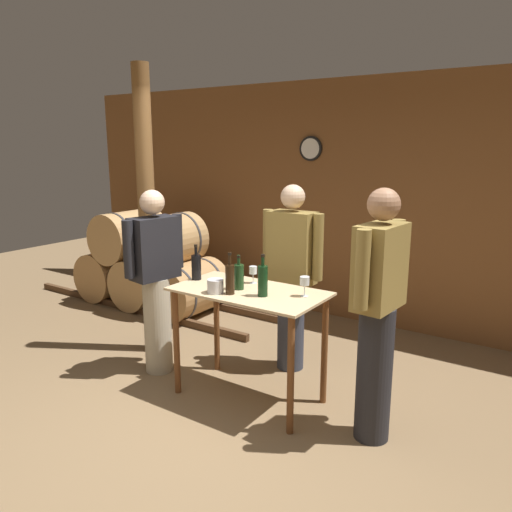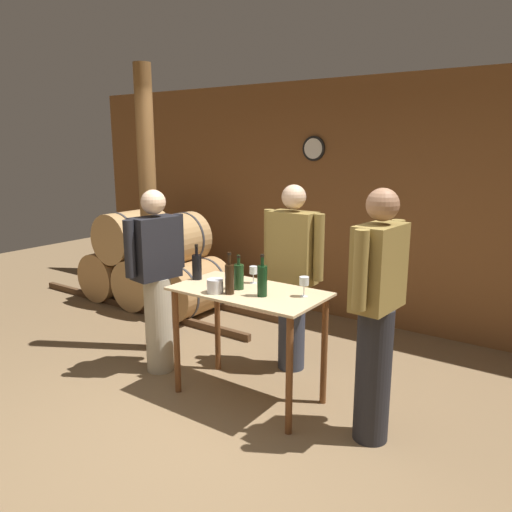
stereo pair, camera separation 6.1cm
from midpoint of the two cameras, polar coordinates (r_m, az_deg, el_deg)
The scene contains 15 objects.
ground_plane at distance 3.63m, azimuth -8.03°, elevation -20.83°, with size 14.00×14.00×0.00m, color brown.
back_wall at distance 5.64m, azimuth 12.29°, elevation 5.84°, with size 8.40×0.08×2.70m.
barrel_rack at distance 6.39m, azimuth -12.40°, elevation -0.95°, with size 3.47×0.82×1.18m.
tasting_table at distance 3.89m, azimuth -1.28°, elevation -6.39°, with size 1.18×0.64×0.90m.
wooden_post at distance 4.81m, azimuth -12.71°, elevation 4.66°, with size 0.16×0.16×2.70m.
wine_bottle_far_left at distance 4.14m, azimuth -7.26°, elevation -1.20°, with size 0.08×0.08×0.29m.
wine_bottle_left at distance 3.84m, azimuth -2.44°, elevation -2.32°, with size 0.08×0.08×0.27m.
wine_bottle_center at distance 3.71m, azimuth -3.47°, elevation -2.55°, with size 0.07×0.07×0.32m.
wine_bottle_right at distance 3.66m, azimuth 0.30°, elevation -2.77°, with size 0.07×0.07×0.32m.
wine_glass_near_left at distance 4.00m, azimuth -0.77°, elevation -1.72°, with size 0.06×0.06×0.14m.
wine_glass_near_center at distance 3.67m, azimuth 5.11°, elevation -2.93°, with size 0.07×0.07×0.15m.
ice_bucket at distance 3.77m, azimuth -5.13°, elevation -3.44°, with size 0.12×0.12×0.11m.
person_host at distance 4.39m, azimuth 3.70°, elevation -2.09°, with size 0.59×0.24×1.66m.
person_visitor_with_scarf at distance 4.42m, azimuth -11.80°, elevation -2.53°, with size 0.29×0.58×1.62m.
person_visitor_bearded at distance 3.39m, azimuth 13.24°, elevation -6.23°, with size 0.25×0.59×1.73m.
Camera 1 is at (2.04, -2.23, 2.00)m, focal length 35.00 mm.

